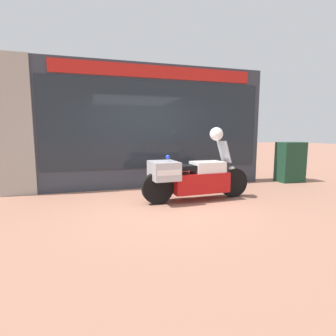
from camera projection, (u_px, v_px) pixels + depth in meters
ground_plane at (161, 206)px, 5.38m from camera, size 60.00×60.00×0.00m
shop_building at (127, 127)px, 6.95m from camera, size 6.94×0.55×3.28m
window_display at (155, 170)px, 7.35m from camera, size 5.66×0.30×1.88m
paramedic_motorcycle at (191, 177)px, 5.72m from camera, size 2.53×0.72×1.31m
utility_cabinet at (290, 162)px, 7.97m from camera, size 0.76×0.51×1.21m
white_helmet at (216, 134)px, 5.79m from camera, size 0.30×0.30×0.30m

